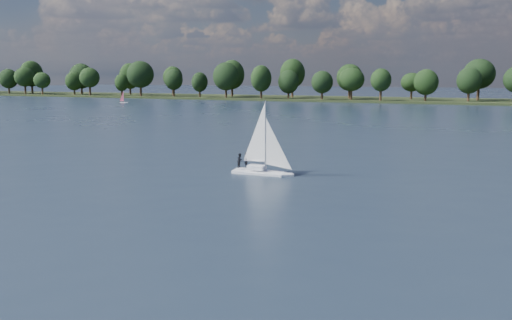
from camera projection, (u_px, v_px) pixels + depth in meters
The scene contains 5 objects.
ground at pixel (363, 127), 111.13m from camera, with size 700.00×700.00×0.00m, color #233342.
far_shore at pixel (429, 102), 213.05m from camera, with size 660.00×40.00×1.50m, color black.
sailboat at pixel (260, 153), 58.10m from camera, with size 6.02×1.78×7.88m.
dinghy_pink at pixel (124, 100), 204.18m from camera, with size 3.09×1.91×4.61m.
treeline at pixel (401, 79), 213.29m from camera, with size 562.56×73.74×18.10m.
Camera 1 is at (24.05, -10.24, 10.16)m, focal length 40.00 mm.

